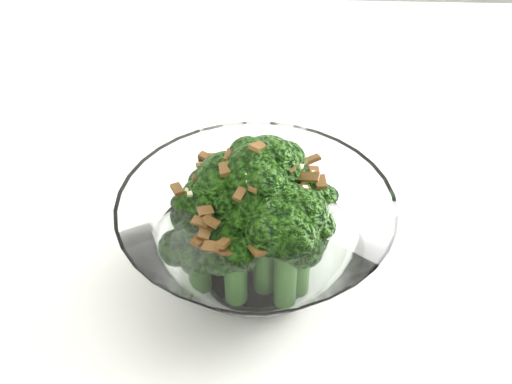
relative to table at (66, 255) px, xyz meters
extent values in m
cube|color=white|center=(0.00, 0.00, 0.05)|extent=(1.39, 1.13, 0.04)
cylinder|color=white|center=(0.62, 0.16, -0.33)|extent=(0.04, 0.04, 0.71)
cylinder|color=white|center=(0.15, -0.13, 0.07)|extent=(0.08, 0.08, 0.01)
cylinder|color=#295817|center=(0.15, -0.13, 0.12)|extent=(0.02, 0.02, 0.08)
sphere|color=#24540F|center=(0.15, -0.13, 0.17)|extent=(0.05, 0.05, 0.05)
cylinder|color=#295817|center=(0.16, -0.11, 0.11)|extent=(0.02, 0.02, 0.07)
sphere|color=#24540F|center=(0.16, -0.11, 0.16)|extent=(0.04, 0.04, 0.04)
cylinder|color=#295817|center=(0.13, -0.12, 0.11)|extent=(0.02, 0.02, 0.07)
sphere|color=#24540F|center=(0.13, -0.12, 0.16)|extent=(0.05, 0.05, 0.05)
cylinder|color=#295817|center=(0.15, -0.16, 0.11)|extent=(0.02, 0.02, 0.07)
sphere|color=#24540F|center=(0.15, -0.16, 0.15)|extent=(0.04, 0.04, 0.04)
cylinder|color=#295817|center=(0.18, -0.13, 0.10)|extent=(0.02, 0.02, 0.05)
sphere|color=#24540F|center=(0.18, -0.13, 0.14)|extent=(0.04, 0.04, 0.04)
cylinder|color=#295817|center=(0.11, -0.12, 0.10)|extent=(0.02, 0.02, 0.05)
sphere|color=#24540F|center=(0.11, -0.12, 0.14)|extent=(0.04, 0.04, 0.04)
cylinder|color=#295817|center=(0.17, -0.17, 0.10)|extent=(0.02, 0.02, 0.05)
sphere|color=#24540F|center=(0.17, -0.17, 0.14)|extent=(0.04, 0.04, 0.04)
cylinder|color=#295817|center=(0.12, -0.16, 0.10)|extent=(0.02, 0.02, 0.05)
sphere|color=#24540F|center=(0.12, -0.16, 0.13)|extent=(0.04, 0.04, 0.04)
cylinder|color=#295817|center=(0.19, -0.11, 0.10)|extent=(0.02, 0.02, 0.04)
sphere|color=#24540F|center=(0.19, -0.11, 0.13)|extent=(0.04, 0.04, 0.04)
cylinder|color=#295817|center=(0.10, -0.14, 0.10)|extent=(0.02, 0.02, 0.04)
sphere|color=#24540F|center=(0.10, -0.14, 0.12)|extent=(0.04, 0.04, 0.04)
cylinder|color=#295817|center=(0.15, -0.09, 0.10)|extent=(0.02, 0.02, 0.04)
sphere|color=#24540F|center=(0.15, -0.09, 0.13)|extent=(0.04, 0.04, 0.04)
cylinder|color=#295817|center=(0.16, -0.17, 0.11)|extent=(0.02, 0.02, 0.06)
sphere|color=#24540F|center=(0.16, -0.17, 0.15)|extent=(0.04, 0.04, 0.04)
cube|color=brown|center=(0.14, -0.15, 0.18)|extent=(0.02, 0.01, 0.01)
cube|color=brown|center=(0.11, -0.15, 0.16)|extent=(0.01, 0.02, 0.01)
cube|color=brown|center=(0.10, -0.15, 0.15)|extent=(0.01, 0.01, 0.01)
cube|color=brown|center=(0.12, -0.08, 0.15)|extent=(0.01, 0.01, 0.01)
cube|color=brown|center=(0.11, -0.15, 0.16)|extent=(0.01, 0.01, 0.01)
cube|color=brown|center=(0.10, -0.16, 0.15)|extent=(0.01, 0.01, 0.01)
cube|color=brown|center=(0.13, -0.09, 0.16)|extent=(0.01, 0.01, 0.01)
cube|color=brown|center=(0.16, -0.14, 0.18)|extent=(0.01, 0.01, 0.01)
cube|color=brown|center=(0.16, -0.18, 0.15)|extent=(0.01, 0.01, 0.01)
cube|color=brown|center=(0.14, -0.14, 0.18)|extent=(0.01, 0.01, 0.01)
cube|color=brown|center=(0.15, -0.15, 0.18)|extent=(0.01, 0.01, 0.01)
cube|color=brown|center=(0.18, -0.14, 0.17)|extent=(0.02, 0.01, 0.01)
cube|color=brown|center=(0.15, -0.11, 0.18)|extent=(0.01, 0.01, 0.01)
cube|color=brown|center=(0.15, -0.09, 0.16)|extent=(0.02, 0.01, 0.00)
cube|color=brown|center=(0.09, -0.11, 0.15)|extent=(0.01, 0.01, 0.00)
cube|color=brown|center=(0.11, -0.16, 0.16)|extent=(0.01, 0.01, 0.01)
cube|color=brown|center=(0.15, -0.12, 0.18)|extent=(0.01, 0.01, 0.01)
cube|color=brown|center=(0.19, -0.14, 0.16)|extent=(0.01, 0.01, 0.01)
cube|color=brown|center=(0.13, -0.12, 0.18)|extent=(0.01, 0.02, 0.01)
cube|color=brown|center=(0.11, -0.12, 0.16)|extent=(0.01, 0.01, 0.01)
cube|color=brown|center=(0.16, -0.12, 0.18)|extent=(0.02, 0.01, 0.01)
cube|color=brown|center=(0.15, -0.13, 0.19)|extent=(0.01, 0.01, 0.01)
cube|color=brown|center=(0.13, -0.15, 0.17)|extent=(0.01, 0.01, 0.01)
cube|color=brown|center=(0.12, -0.11, 0.16)|extent=(0.01, 0.01, 0.00)
cube|color=brown|center=(0.13, -0.12, 0.17)|extent=(0.01, 0.01, 0.01)
cube|color=brown|center=(0.10, -0.16, 0.15)|extent=(0.01, 0.01, 0.01)
cube|color=brown|center=(0.17, -0.12, 0.17)|extent=(0.01, 0.01, 0.01)
cube|color=brown|center=(0.18, -0.15, 0.16)|extent=(0.01, 0.01, 0.01)
cube|color=brown|center=(0.12, -0.11, 0.17)|extent=(0.02, 0.01, 0.01)
cube|color=brown|center=(0.15, -0.10, 0.17)|extent=(0.01, 0.01, 0.01)
cube|color=brown|center=(0.14, -0.11, 0.17)|extent=(0.01, 0.01, 0.01)
cube|color=brown|center=(0.13, -0.08, 0.15)|extent=(0.02, 0.01, 0.01)
cube|color=brown|center=(0.18, -0.11, 0.16)|extent=(0.01, 0.02, 0.00)
cube|color=brown|center=(0.11, -0.18, 0.15)|extent=(0.01, 0.01, 0.00)
cube|color=brown|center=(0.12, -0.10, 0.16)|extent=(0.01, 0.01, 0.01)
cube|color=brown|center=(0.13, -0.12, 0.17)|extent=(0.01, 0.01, 0.01)
cube|color=brown|center=(0.16, -0.10, 0.16)|extent=(0.01, 0.01, 0.01)
cube|color=brown|center=(0.14, -0.10, 0.16)|extent=(0.01, 0.01, 0.00)
cube|color=brown|center=(0.13, -0.19, 0.15)|extent=(0.01, 0.01, 0.01)
cube|color=brown|center=(0.11, -0.17, 0.15)|extent=(0.02, 0.01, 0.01)
cube|color=brown|center=(0.19, -0.11, 0.15)|extent=(0.01, 0.01, 0.01)
cube|color=brown|center=(0.11, -0.18, 0.15)|extent=(0.01, 0.01, 0.01)
cube|color=brown|center=(0.19, -0.12, 0.15)|extent=(0.01, 0.02, 0.01)
cube|color=brown|center=(0.12, -0.13, 0.18)|extent=(0.01, 0.01, 0.01)
cube|color=brown|center=(0.15, -0.15, 0.18)|extent=(0.01, 0.01, 0.01)
cube|color=brown|center=(0.12, -0.09, 0.16)|extent=(0.01, 0.01, 0.01)
cube|color=brown|center=(0.13, -0.12, 0.18)|extent=(0.01, 0.01, 0.00)
cube|color=beige|center=(0.19, -0.14, 0.15)|extent=(0.00, 0.00, 0.00)
cube|color=beige|center=(0.15, -0.10, 0.16)|extent=(0.01, 0.01, 0.01)
cube|color=beige|center=(0.16, -0.13, 0.18)|extent=(0.00, 0.01, 0.00)
cube|color=beige|center=(0.18, -0.13, 0.17)|extent=(0.01, 0.01, 0.00)
cube|color=beige|center=(0.10, -0.12, 0.15)|extent=(0.00, 0.00, 0.00)
cube|color=beige|center=(0.19, -0.13, 0.16)|extent=(0.00, 0.00, 0.00)
cube|color=beige|center=(0.18, -0.15, 0.17)|extent=(0.00, 0.00, 0.00)
cube|color=beige|center=(0.14, -0.17, 0.16)|extent=(0.00, 0.00, 0.00)
cube|color=beige|center=(0.10, -0.13, 0.16)|extent=(0.00, 0.00, 0.00)
cube|color=beige|center=(0.14, -0.15, 0.18)|extent=(0.01, 0.00, 0.00)
cube|color=beige|center=(0.16, -0.12, 0.17)|extent=(0.01, 0.01, 0.00)
cube|color=beige|center=(0.16, -0.18, 0.16)|extent=(0.00, 0.00, 0.00)
cube|color=beige|center=(0.14, -0.12, 0.18)|extent=(0.00, 0.00, 0.00)
cube|color=beige|center=(0.17, -0.12, 0.17)|extent=(0.01, 0.01, 0.01)
cube|color=beige|center=(0.12, -0.10, 0.16)|extent=(0.00, 0.00, 0.00)
cube|color=beige|center=(0.17, -0.09, 0.16)|extent=(0.01, 0.01, 0.01)
cube|color=beige|center=(0.15, -0.10, 0.16)|extent=(0.01, 0.01, 0.00)
cube|color=beige|center=(0.12, -0.14, 0.17)|extent=(0.01, 0.01, 0.01)
cube|color=beige|center=(0.16, -0.13, 0.18)|extent=(0.00, 0.00, 0.00)
cube|color=beige|center=(0.14, -0.15, 0.18)|extent=(0.01, 0.01, 0.00)
cube|color=beige|center=(0.16, -0.09, 0.16)|extent=(0.00, 0.00, 0.01)
cube|color=beige|center=(0.13, -0.12, 0.17)|extent=(0.00, 0.00, 0.00)
cube|color=beige|center=(0.12, -0.12, 0.17)|extent=(0.00, 0.00, 0.00)
camera|label=1|loc=(0.04, -0.50, 0.48)|focal=50.00mm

